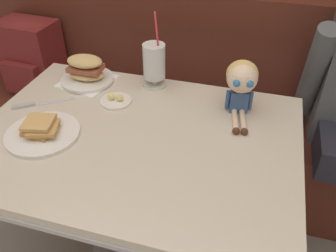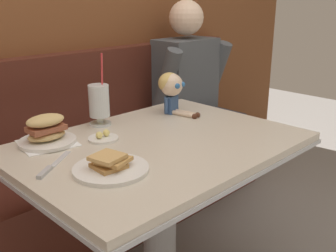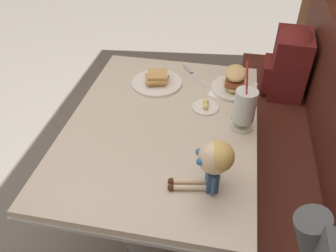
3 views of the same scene
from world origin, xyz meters
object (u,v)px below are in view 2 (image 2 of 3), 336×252
Objects in this scene: milkshake_glass at (99,103)px; sandwich_plate at (47,132)px; diner_patron at (190,86)px; toast_plate at (111,167)px; butter_knife at (49,168)px; butter_saucer at (103,137)px; seated_doll at (171,87)px.

milkshake_glass is 0.29m from sandwich_plate.
milkshake_glass is at bearing -164.19° from diner_patron.
toast_plate is 0.79× the size of milkshake_glass.
butter_knife is at bearing 132.09° from toast_plate.
butter_saucer is (0.18, -0.12, -0.04)m from sandwich_plate.
sandwich_plate is 1.03× the size of seated_doll.
butter_knife is (-0.12, -0.23, -0.04)m from sandwich_plate.
butter_knife is 0.79m from seated_doll.
diner_patron is (0.86, 0.24, -0.10)m from milkshake_glass.
toast_plate is at bearing -149.31° from diner_patron.
milkshake_glass is at bearing 9.48° from sandwich_plate.
toast_plate is at bearing -151.78° from seated_doll.
butter_saucer is at bearing 58.60° from toast_plate.
butter_knife is 0.25× the size of diner_patron.
seated_doll is at bearing -146.46° from diner_patron.
toast_plate is 0.51m from milkshake_glass.
milkshake_glass reaches higher than butter_saucer.
butter_knife is 0.89× the size of seated_doll.
diner_patron is (0.97, 0.41, -0.01)m from butter_saucer.
sandwich_plate is 0.64m from seated_doll.
milkshake_glass is 0.90m from diner_patron.
milkshake_glass reaches higher than toast_plate.
seated_doll is at bearing -14.64° from milkshake_glass.
butter_saucer is at bearing -122.50° from milkshake_glass.
milkshake_glass is 0.22m from butter_saucer.
butter_saucer is (0.16, 0.26, -0.01)m from toast_plate.
toast_plate is 1.10× the size of seated_doll.
seated_doll reaches higher than butter_knife.
butter_knife is at bearing -145.75° from milkshake_glass.
diner_patron is at bearing 15.81° from milkshake_glass.
milkshake_glass is at bearing 165.36° from seated_doll.
sandwich_plate is 1.16× the size of butter_knife.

